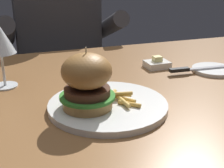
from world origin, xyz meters
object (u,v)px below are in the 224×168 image
Objects in this scene: table_knife at (199,68)px; butter_dish at (157,64)px; burger_sandwich at (87,81)px; diner_person at (60,72)px; bread_plate at (214,70)px; main_plate at (108,105)px.

butter_dish is at bearing 136.97° from table_knife.
burger_sandwich is 0.41m from table_knife.
burger_sandwich is 0.86m from diner_person.
bread_plate is 0.11× the size of diner_person.
diner_person is at bearing 84.61° from burger_sandwich.
butter_dish is (-0.14, 0.09, 0.01)m from bread_plate.
table_knife is (0.38, 0.15, -0.06)m from burger_sandwich.
table_knife is 0.75m from diner_person.
butter_dish is (-0.09, 0.09, -0.00)m from table_knife.
bread_plate is 0.05m from table_knife.
bread_plate is 1.77× the size of butter_dish.
main_plate is at bearing 10.07° from burger_sandwich.
diner_person reaches higher than burger_sandwich.
burger_sandwich is at bearing -160.89° from bread_plate.
burger_sandwich is at bearing -158.12° from table_knife.
butter_dish is at bearing 44.07° from main_plate.
main_plate is 0.08m from burger_sandwich.
diner_person is (-0.21, 0.58, -0.19)m from butter_dish.
burger_sandwich is 0.46m from bread_plate.
main_plate is 3.67× the size of butter_dish.
main_plate reaches higher than bread_plate.
butter_dish reaches higher than bread_plate.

